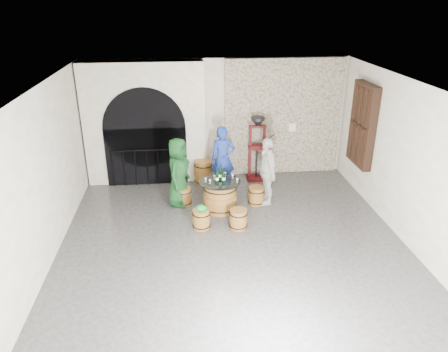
{
  "coord_description": "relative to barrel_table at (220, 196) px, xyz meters",
  "views": [
    {
      "loc": [
        -0.94,
        -7.06,
        4.7
      ],
      "look_at": [
        -0.08,
        1.38,
        1.05
      ],
      "focal_mm": 34.0,
      "sensor_mm": 36.0,
      "label": 1
    }
  ],
  "objects": [
    {
      "name": "tasting_glass_e",
      "position": [
        0.39,
        -0.08,
        0.42
      ],
      "size": [
        0.05,
        0.05,
        0.1
      ],
      "primitive_type": null,
      "color": "orange",
      "rests_on": "barrel_table"
    },
    {
      "name": "wall_left",
      "position": [
        -3.37,
        -1.8,
        1.24
      ],
      "size": [
        0.0,
        8.0,
        8.0
      ],
      "primitive_type": "plane",
      "rotation": [
        1.57,
        0.0,
        1.57
      ],
      "color": "silver",
      "rests_on": "ground"
    },
    {
      "name": "wall_right",
      "position": [
        3.63,
        -1.8,
        1.24
      ],
      "size": [
        0.0,
        8.0,
        8.0
      ],
      "primitive_type": "plane",
      "rotation": [
        1.57,
        0.0,
        -1.57
      ],
      "color": "silver",
      "rests_on": "ground"
    },
    {
      "name": "barrel_table",
      "position": [
        0.0,
        0.0,
        0.0
      ],
      "size": [
        0.95,
        0.95,
        0.74
      ],
      "color": "#925F2A",
      "rests_on": "ground"
    },
    {
      "name": "wine_bottle_center",
      "position": [
        0.08,
        -0.07,
        0.5
      ],
      "size": [
        0.08,
        0.08,
        0.32
      ],
      "color": "black",
      "rests_on": "barrel_table"
    },
    {
      "name": "barrel_stool_right",
      "position": [
        0.9,
        0.23,
        -0.15
      ],
      "size": [
        0.4,
        0.4,
        0.44
      ],
      "color": "#925F2A",
      "rests_on": "ground"
    },
    {
      "name": "corking_press",
      "position": [
        1.15,
        1.69,
        0.66
      ],
      "size": [
        0.73,
        0.4,
        1.77
      ],
      "rotation": [
        0.0,
        0.0,
        0.02
      ],
      "color": "#440B0E",
      "rests_on": "ground"
    },
    {
      "name": "wine_bottle_left",
      "position": [
        -0.07,
        -0.06,
        0.5
      ],
      "size": [
        0.08,
        0.08,
        0.32
      ],
      "color": "black",
      "rests_on": "barrel_table"
    },
    {
      "name": "ground",
      "position": [
        0.13,
        -1.8,
        -0.36
      ],
      "size": [
        8.0,
        8.0,
        0.0
      ],
      "primitive_type": "plane",
      "color": "#2C2C2E",
      "rests_on": "ground"
    },
    {
      "name": "person_blue",
      "position": [
        0.18,
        1.15,
        0.48
      ],
      "size": [
        0.62,
        0.42,
        1.69
      ],
      "primitive_type": "imported",
      "rotation": [
        0.0,
        0.0,
        0.02
      ],
      "color": "navy",
      "rests_on": "ground"
    },
    {
      "name": "control_box",
      "position": [
        2.18,
        2.06,
        0.99
      ],
      "size": [
        0.18,
        0.1,
        0.22
      ],
      "primitive_type": "cube",
      "color": "silver",
      "rests_on": "wall_back"
    },
    {
      "name": "barrel_stool_far",
      "position": [
        0.15,
        0.92,
        -0.15
      ],
      "size": [
        0.4,
        0.4,
        0.44
      ],
      "color": "#925F2A",
      "rests_on": "ground"
    },
    {
      "name": "arched_opening",
      "position": [
        -1.77,
        1.94,
        1.22
      ],
      "size": [
        3.1,
        0.6,
        3.19
      ],
      "color": "silver",
      "rests_on": "ground"
    },
    {
      "name": "green_cap",
      "position": [
        -0.48,
        -0.8,
        0.12
      ],
      "size": [
        0.26,
        0.22,
        0.12
      ],
      "color": "#0D942E",
      "rests_on": "barrel_stool_near_left"
    },
    {
      "name": "ceiling",
      "position": [
        0.13,
        -1.8,
        2.84
      ],
      "size": [
        8.0,
        8.0,
        0.0
      ],
      "primitive_type": "plane",
      "rotation": [
        3.14,
        0.0,
        0.0
      ],
      "color": "beige",
      "rests_on": "wall_back"
    },
    {
      "name": "tasting_glass_a",
      "position": [
        -0.24,
        -0.08,
        0.42
      ],
      "size": [
        0.05,
        0.05,
        0.1
      ],
      "primitive_type": null,
      "color": "orange",
      "rests_on": "barrel_table"
    },
    {
      "name": "wine_bottle_right",
      "position": [
        0.01,
        0.11,
        0.5
      ],
      "size": [
        0.08,
        0.08,
        0.32
      ],
      "color": "black",
      "rests_on": "barrel_table"
    },
    {
      "name": "side_barrel",
      "position": [
        -0.3,
        1.55,
        -0.03
      ],
      "size": [
        0.5,
        0.5,
        0.67
      ],
      "rotation": [
        0.0,
        0.0,
        0.2
      ],
      "color": "#925F2A",
      "rests_on": "ground"
    },
    {
      "name": "shuttered_window",
      "position": [
        3.51,
        0.6,
        1.44
      ],
      "size": [
        0.23,
        1.1,
        2.0
      ],
      "color": "black",
      "rests_on": "wall_right"
    },
    {
      "name": "tasting_glass_d",
      "position": [
        0.15,
        0.31,
        0.42
      ],
      "size": [
        0.05,
        0.05,
        0.1
      ],
      "primitive_type": null,
      "color": "orange",
      "rests_on": "barrel_table"
    },
    {
      "name": "tasting_glass_c",
      "position": [
        -0.12,
        0.16,
        0.42
      ],
      "size": [
        0.05,
        0.05,
        0.1
      ],
      "primitive_type": null,
      "color": "orange",
      "rests_on": "barrel_table"
    },
    {
      "name": "wall_back",
      "position": [
        0.13,
        2.2,
        1.24
      ],
      "size": [
        8.0,
        0.0,
        8.0
      ],
      "primitive_type": "plane",
      "rotation": [
        1.57,
        0.0,
        0.0
      ],
      "color": "silver",
      "rests_on": "ground"
    },
    {
      "name": "barrel_stool_near_left",
      "position": [
        -0.48,
        -0.79,
        -0.15
      ],
      "size": [
        0.4,
        0.4,
        0.44
      ],
      "color": "#925F2A",
      "rests_on": "ground"
    },
    {
      "name": "person_white",
      "position": [
        1.15,
        0.29,
        0.46
      ],
      "size": [
        0.52,
        1.01,
        1.65
      ],
      "primitive_type": "imported",
      "rotation": [
        0.0,
        0.0,
        -1.45
      ],
      "color": "beige",
      "rests_on": "ground"
    },
    {
      "name": "wall_front",
      "position": [
        0.13,
        -5.8,
        1.24
      ],
      "size": [
        8.0,
        0.0,
        8.0
      ],
      "primitive_type": "plane",
      "rotation": [
        -1.57,
        0.0,
        0.0
      ],
      "color": "silver",
      "rests_on": "ground"
    },
    {
      "name": "tasting_glass_f",
      "position": [
        -0.33,
        0.02,
        0.42
      ],
      "size": [
        0.05,
        0.05,
        0.1
      ],
      "primitive_type": null,
      "color": "orange",
      "rests_on": "barrel_table"
    },
    {
      "name": "barrel_stool_left",
      "position": [
        -0.85,
        0.37,
        -0.15
      ],
      "size": [
        0.4,
        0.4,
        0.44
      ],
      "color": "#925F2A",
      "rests_on": "ground"
    },
    {
      "name": "barrel_stool_near_right",
      "position": [
        0.32,
        -0.87,
        -0.15
      ],
      "size": [
        0.4,
        0.4,
        0.44
      ],
      "color": "#925F2A",
      "rests_on": "ground"
    },
    {
      "name": "tasting_glass_b",
      "position": [
        0.31,
        0.16,
        0.42
      ],
      "size": [
        0.05,
        0.05,
        0.1
      ],
      "primitive_type": null,
      "color": "orange",
      "rests_on": "barrel_table"
    },
    {
      "name": "stone_facing_panel",
      "position": [
        1.93,
        2.14,
        1.24
      ],
      "size": [
        3.2,
        0.12,
        3.18
      ],
      "primitive_type": "cube",
      "color": "#B1A48D",
      "rests_on": "ground"
    },
    {
      "name": "person_green",
      "position": [
        -0.95,
        0.41,
        0.47
      ],
      "size": [
        0.79,
        0.95,
        1.67
      ],
      "primitive_type": "imported",
      "rotation": [
        0.0,
        0.0,
        1.21
      ],
      "color": "#0F3817",
      "rests_on": "ground"
    }
  ]
}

